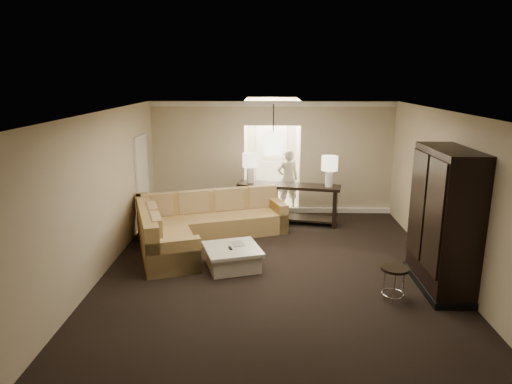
{
  "coord_description": "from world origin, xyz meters",
  "views": [
    {
      "loc": [
        -0.16,
        -7.26,
        3.37
      ],
      "look_at": [
        -0.34,
        1.2,
        1.23
      ],
      "focal_mm": 32.0,
      "sensor_mm": 36.0,
      "label": 1
    }
  ],
  "objects_px": {
    "armoire": "(444,223)",
    "console_table": "(288,200)",
    "coffee_table": "(232,257)",
    "drink_table": "(394,277)",
    "person": "(288,176)",
    "sectional_sofa": "(199,225)"
  },
  "relations": [
    {
      "from": "armoire",
      "to": "console_table",
      "type": "bearing_deg",
      "value": 124.25
    },
    {
      "from": "coffee_table",
      "to": "console_table",
      "type": "xyz_separation_m",
      "value": [
        1.14,
        2.67,
        0.35
      ]
    },
    {
      "from": "coffee_table",
      "to": "drink_table",
      "type": "xyz_separation_m",
      "value": [
        2.59,
        -1.18,
        0.19
      ]
    },
    {
      "from": "drink_table",
      "to": "person",
      "type": "bearing_deg",
      "value": 105.73
    },
    {
      "from": "armoire",
      "to": "person",
      "type": "height_order",
      "value": "armoire"
    },
    {
      "from": "sectional_sofa",
      "to": "drink_table",
      "type": "xyz_separation_m",
      "value": [
        3.38,
        -2.49,
        0.01
      ]
    },
    {
      "from": "sectional_sofa",
      "to": "console_table",
      "type": "bearing_deg",
      "value": 16.49
    },
    {
      "from": "sectional_sofa",
      "to": "person",
      "type": "distance_m",
      "value": 3.25
    },
    {
      "from": "sectional_sofa",
      "to": "console_table",
      "type": "height_order",
      "value": "sectional_sofa"
    },
    {
      "from": "coffee_table",
      "to": "console_table",
      "type": "bearing_deg",
      "value": 66.92
    },
    {
      "from": "drink_table",
      "to": "person",
      "type": "relative_size",
      "value": 0.31
    },
    {
      "from": "console_table",
      "to": "coffee_table",
      "type": "bearing_deg",
      "value": -101.19
    },
    {
      "from": "coffee_table",
      "to": "person",
      "type": "relative_size",
      "value": 0.69
    },
    {
      "from": "console_table",
      "to": "armoire",
      "type": "xyz_separation_m",
      "value": [
        2.31,
        -3.39,
        0.55
      ]
    },
    {
      "from": "coffee_table",
      "to": "console_table",
      "type": "relative_size",
      "value": 0.49
    },
    {
      "from": "console_table",
      "to": "person",
      "type": "xyz_separation_m",
      "value": [
        0.03,
        1.18,
        0.31
      ]
    },
    {
      "from": "sectional_sofa",
      "to": "console_table",
      "type": "distance_m",
      "value": 2.37
    },
    {
      "from": "console_table",
      "to": "sectional_sofa",
      "type": "bearing_deg",
      "value": -132.88
    },
    {
      "from": "console_table",
      "to": "person",
      "type": "bearing_deg",
      "value": 100.31
    },
    {
      "from": "console_table",
      "to": "drink_table",
      "type": "distance_m",
      "value": 4.12
    },
    {
      "from": "coffee_table",
      "to": "person",
      "type": "xyz_separation_m",
      "value": [
        1.17,
        3.85,
        0.67
      ]
    },
    {
      "from": "drink_table",
      "to": "sectional_sofa",
      "type": "bearing_deg",
      "value": 143.64
    }
  ]
}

